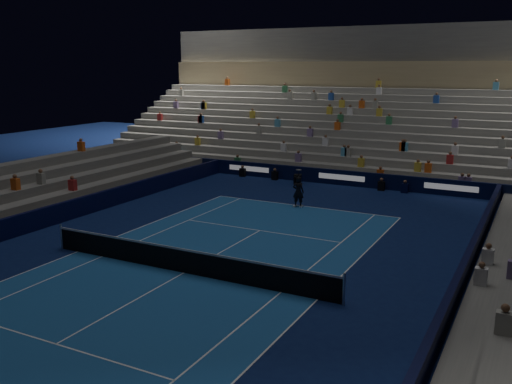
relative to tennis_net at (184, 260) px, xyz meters
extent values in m
plane|color=#0B1845|center=(0.00, 0.00, -0.50)|extent=(90.00, 90.00, 0.00)
cube|color=#1A4F91|center=(0.00, 0.00, -0.50)|extent=(10.97, 23.77, 0.01)
cube|color=black|center=(0.00, 18.50, 0.00)|extent=(44.00, 0.25, 1.00)
cube|color=black|center=(9.70, 0.00, 0.00)|extent=(0.25, 37.00, 1.00)
cube|color=black|center=(-9.70, 0.00, 0.00)|extent=(0.25, 37.00, 1.00)
cube|color=slate|center=(0.00, 19.50, -0.25)|extent=(44.00, 1.00, 0.50)
cube|color=slate|center=(0.00, 20.50, 0.00)|extent=(44.00, 1.00, 1.00)
cube|color=slate|center=(0.00, 21.50, 0.25)|extent=(44.00, 1.00, 1.50)
cube|color=slate|center=(0.00, 22.50, 0.50)|extent=(44.00, 1.00, 2.00)
cube|color=slate|center=(0.00, 23.50, 0.75)|extent=(44.00, 1.00, 2.50)
cube|color=slate|center=(0.00, 24.50, 1.00)|extent=(44.00, 1.00, 3.00)
cube|color=slate|center=(0.00, 25.50, 1.25)|extent=(44.00, 1.00, 3.50)
cube|color=slate|center=(0.00, 26.50, 1.50)|extent=(44.00, 1.00, 4.00)
cube|color=slate|center=(0.00, 27.50, 1.75)|extent=(44.00, 1.00, 4.50)
cube|color=slate|center=(0.00, 28.50, 2.00)|extent=(44.00, 1.00, 5.00)
cube|color=slate|center=(0.00, 29.50, 2.25)|extent=(44.00, 1.00, 5.50)
cube|color=slate|center=(0.00, 30.50, 2.50)|extent=(44.00, 1.00, 6.00)
cube|color=#97855D|center=(0.00, 31.60, 6.60)|extent=(44.00, 0.60, 2.20)
cube|color=#4D4D4A|center=(0.00, 33.00, 9.20)|extent=(44.00, 2.40, 3.00)
cube|color=#63635F|center=(10.50, 0.00, -0.25)|extent=(1.00, 37.00, 0.50)
cube|color=#63635F|center=(11.50, 0.00, 0.00)|extent=(1.00, 37.00, 1.00)
cylinder|color=#B2B2B7|center=(-6.40, 0.00, 0.05)|extent=(0.10, 0.10, 1.10)
cylinder|color=#B2B2B7|center=(6.40, 0.00, 0.05)|extent=(0.10, 0.10, 1.10)
cube|color=black|center=(0.00, 0.00, -0.05)|extent=(12.80, 0.03, 0.90)
cube|color=white|center=(0.00, 0.00, 0.44)|extent=(12.80, 0.04, 0.08)
imported|color=black|center=(-0.21, 11.56, 0.38)|extent=(0.68, 0.48, 1.76)
cube|color=black|center=(-2.77, 17.43, -0.18)|extent=(0.64, 0.71, 0.65)
cylinder|color=black|center=(-2.77, 16.96, 0.01)|extent=(0.25, 0.38, 0.16)
camera|label=1|loc=(11.82, -16.76, 7.24)|focal=39.31mm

